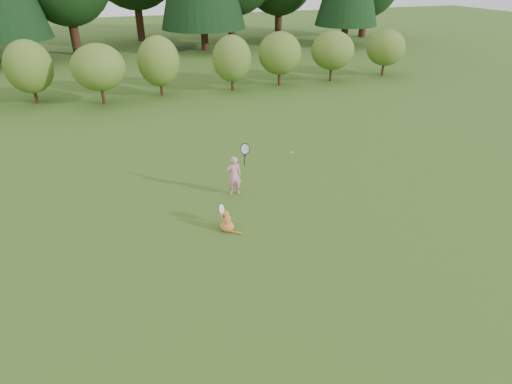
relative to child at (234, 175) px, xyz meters
name	(u,v)px	position (x,y,z in m)	size (l,w,h in m)	color
ground	(259,236)	(-0.07, -2.13, -0.57)	(100.00, 100.00, 0.00)	#305417
shrub_row	(165,64)	(-0.07, 10.87, 0.83)	(28.00, 3.00, 2.80)	#456720
child	(234,175)	(0.00, 0.00, 0.00)	(0.64, 0.43, 1.63)	pink
cat	(227,220)	(-0.69, -1.64, -0.31)	(0.51, 0.78, 0.70)	orange
tennis_ball	(291,152)	(1.48, -0.33, 0.56)	(0.06, 0.06, 0.06)	#B1DC19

